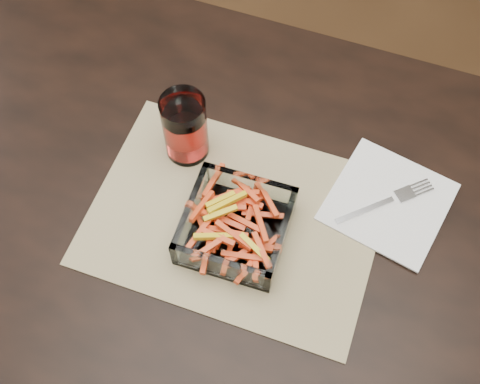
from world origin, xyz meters
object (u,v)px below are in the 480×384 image
at_px(glass_bowl, 236,227).
at_px(fork, 387,201).
at_px(tumbler, 185,129).
at_px(dining_table, 260,264).

distance_m(glass_bowl, fork, 0.25).
xyz_separation_m(glass_bowl, tumbler, (-0.13, 0.12, 0.03)).
relative_size(dining_table, fork, 11.62).
height_order(tumbler, fork, tumbler).
relative_size(glass_bowl, fork, 1.16).
distance_m(glass_bowl, tumbler, 0.18).
xyz_separation_m(tumbler, fork, (0.34, 0.01, -0.05)).
relative_size(dining_table, tumbler, 12.58).
bearing_deg(fork, dining_table, -94.60).
distance_m(dining_table, glass_bowl, 0.12).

